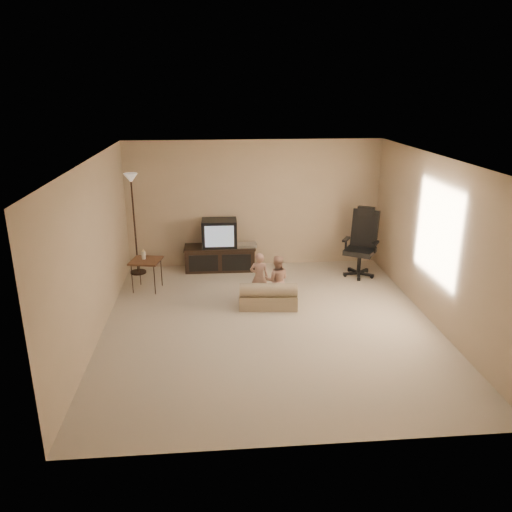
{
  "coord_description": "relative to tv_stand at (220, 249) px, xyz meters",
  "views": [
    {
      "loc": [
        -0.81,
        -6.85,
        3.43
      ],
      "look_at": [
        -0.16,
        0.6,
        0.9
      ],
      "focal_mm": 35.0,
      "sensor_mm": 36.0,
      "label": 1
    }
  ],
  "objects": [
    {
      "name": "tv_stand",
      "position": [
        0.0,
        0.0,
        0.0
      ],
      "size": [
        1.42,
        0.55,
        1.01
      ],
      "rotation": [
        0.0,
        0.0,
        -0.02
      ],
      "color": "black",
      "rests_on": "floor"
    },
    {
      "name": "floor_lamp",
      "position": [
        -1.6,
        -0.07,
        1.0
      ],
      "size": [
        0.3,
        0.3,
        1.94
      ],
      "color": "black",
      "rests_on": "floor"
    },
    {
      "name": "office_chair",
      "position": [
        2.67,
        -0.54,
        0.05
      ],
      "size": [
        0.83,
        0.84,
        1.31
      ],
      "rotation": [
        0.0,
        0.0,
        -0.56
      ],
      "color": "black",
      "rests_on": "floor"
    },
    {
      "name": "side_table",
      "position": [
        -1.32,
        -0.93,
        0.12
      ],
      "size": [
        0.59,
        0.59,
        0.75
      ],
      "rotation": [
        0.0,
        0.0,
        -0.2
      ],
      "color": "brown",
      "rests_on": "floor"
    },
    {
      "name": "floor",
      "position": [
        0.7,
        -2.49,
        -0.42
      ],
      "size": [
        5.5,
        5.5,
        0.0
      ],
      "primitive_type": "plane",
      "color": "#C3B69B",
      "rests_on": "ground"
    },
    {
      "name": "toddler_left",
      "position": [
        0.62,
        -1.61,
        0.01
      ],
      "size": [
        0.34,
        0.26,
        0.85
      ],
      "primitive_type": "imported",
      "rotation": [
        0.0,
        0.0,
        3.02
      ],
      "color": "tan",
      "rests_on": "floor"
    },
    {
      "name": "child_sofa",
      "position": [
        0.75,
        -1.87,
        -0.23
      ],
      "size": [
        0.99,
        0.62,
        0.46
      ],
      "rotation": [
        0.0,
        0.0,
        -0.1
      ],
      "color": "tan",
      "rests_on": "floor"
    },
    {
      "name": "room_shell",
      "position": [
        0.7,
        -2.49,
        1.1
      ],
      "size": [
        5.5,
        5.5,
        5.5
      ],
      "color": "silver",
      "rests_on": "floor"
    },
    {
      "name": "toddler_right",
      "position": [
        0.9,
        -1.76,
        0.0
      ],
      "size": [
        0.44,
        0.28,
        0.85
      ],
      "primitive_type": "imported",
      "rotation": [
        0.0,
        0.0,
        3.02
      ],
      "color": "tan",
      "rests_on": "floor"
    }
  ]
}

